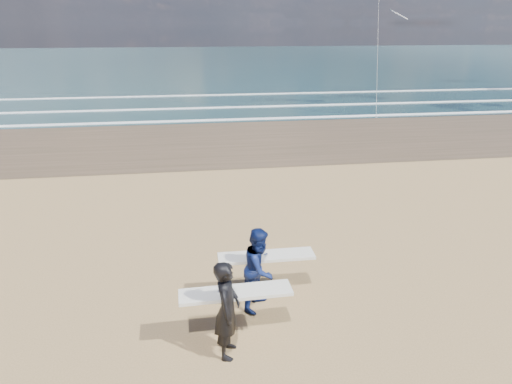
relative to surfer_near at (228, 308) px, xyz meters
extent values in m
cube|color=#193538|center=(19.88, 71.78, -1.01)|extent=(220.00, 100.00, 0.02)
cube|color=white|center=(19.88, 22.58, -0.96)|extent=(220.00, 0.50, 0.05)
cube|color=white|center=(19.88, 27.28, -0.96)|extent=(220.00, 0.50, 0.05)
cube|color=white|center=(19.88, 33.78, -0.96)|extent=(220.00, 0.50, 0.05)
imported|color=black|center=(-0.02, -0.04, -0.01)|extent=(0.61, 0.81, 2.00)
cube|color=silver|center=(0.18, 0.31, 0.12)|extent=(2.21, 0.58, 0.07)
imported|color=#0E1B50|center=(0.84, 1.46, -0.06)|extent=(1.11, 1.17, 1.92)
cube|color=silver|center=(1.04, 1.81, 0.05)|extent=(2.20, 0.54, 0.07)
cube|color=slate|center=(12.04, 22.02, -0.96)|extent=(0.12, 0.12, 0.10)
camera|label=1|loc=(-0.54, -7.29, 5.04)|focal=32.00mm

